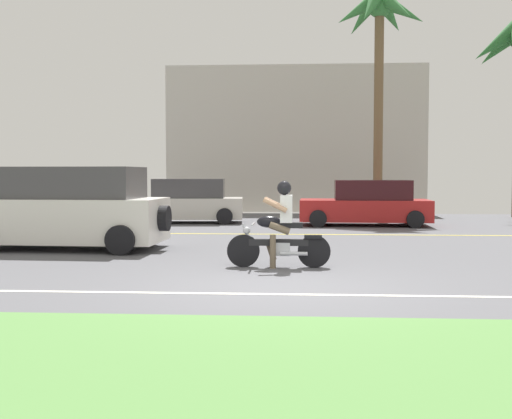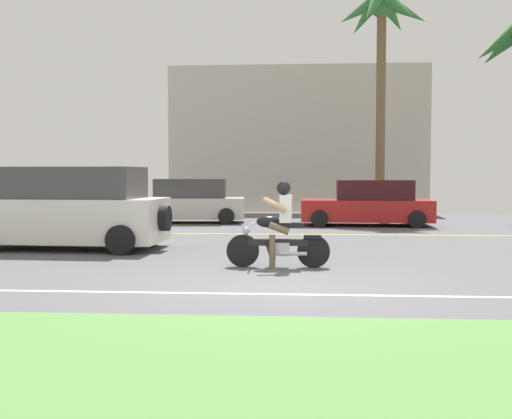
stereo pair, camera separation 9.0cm
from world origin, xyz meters
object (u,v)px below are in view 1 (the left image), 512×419
at_px(palm_tree_1, 380,26).
at_px(parked_car_2, 367,204).
at_px(parked_car_1, 184,202).
at_px(suv_nearby, 69,209).
at_px(parked_car_0, 36,202).
at_px(motorcyclist, 280,231).

bearing_deg(palm_tree_1, parked_car_2, -104.01).
relative_size(parked_car_1, palm_tree_1, 0.50).
bearing_deg(suv_nearby, parked_car_1, 81.03).
height_order(parked_car_0, parked_car_1, parked_car_1).
relative_size(motorcyclist, parked_car_0, 0.42).
height_order(suv_nearby, palm_tree_1, palm_tree_1).
bearing_deg(parked_car_1, parked_car_0, 179.61).
bearing_deg(parked_car_1, suv_nearby, -98.97).
relative_size(suv_nearby, palm_tree_1, 0.53).
bearing_deg(suv_nearby, parked_car_2, 43.36).
relative_size(motorcyclist, suv_nearby, 0.41).
xyz_separation_m(parked_car_2, palm_tree_1, (0.75, 3.01, 6.55)).
distance_m(motorcyclist, palm_tree_1, 14.70).
relative_size(parked_car_0, palm_tree_1, 0.52).
relative_size(motorcyclist, parked_car_2, 0.44).
bearing_deg(palm_tree_1, parked_car_0, -169.92).
xyz_separation_m(motorcyclist, parked_car_0, (-9.01, 10.49, 0.05)).
xyz_separation_m(motorcyclist, parked_car_1, (-3.65, 10.45, 0.05)).
bearing_deg(motorcyclist, parked_car_0, 130.66).
distance_m(parked_car_1, palm_tree_1, 9.88).
xyz_separation_m(parked_car_1, parked_car_2, (6.30, -0.77, -0.01)).
bearing_deg(suv_nearby, palm_tree_1, 50.69).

